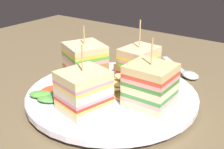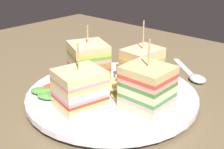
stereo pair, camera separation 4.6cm
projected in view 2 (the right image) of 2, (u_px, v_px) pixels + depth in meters
ground_plane at (112, 106)px, 48.21cm from camera, size 108.03×83.84×1.80cm
plate at (112, 96)px, 47.48cm from camera, size 26.39×26.39×1.60cm
sandwich_wedge_0 at (89, 62)px, 50.88cm from camera, size 8.15×7.93×9.33cm
sandwich_wedge_1 at (78, 88)px, 41.96cm from camera, size 6.75×7.34×9.45cm
sandwich_wedge_2 at (148, 86)px, 42.12cm from camera, size 6.28×5.75×9.82cm
sandwich_wedge_3 at (142, 65)px, 50.12cm from camera, size 5.24×6.65×10.28cm
chip_pile at (122, 85)px, 46.72cm from camera, size 7.07×6.85×2.82cm
salad_garnish at (50, 92)px, 46.09cm from camera, size 6.36×6.01×1.22cm
spoon at (194, 76)px, 56.19cm from camera, size 11.86×10.29×1.00cm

